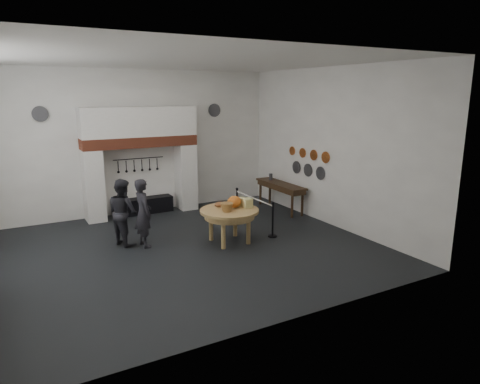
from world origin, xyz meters
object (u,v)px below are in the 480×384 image
visitor_far (123,212)px  side_table (281,184)px  visitor_near (143,213)px  barrier_post_near (273,221)px  iron_range (143,206)px  barrier_post_far (237,204)px  work_table (229,211)px

visitor_far → side_table: size_ratio=0.77×
visitor_near → barrier_post_near: 3.39m
iron_range → barrier_post_far: 3.08m
work_table → barrier_post_near: bearing=-8.5°
barrier_post_far → side_table: bearing=5.3°
visitor_far → barrier_post_near: visitor_far is taller
iron_range → barrier_post_near: 4.61m
iron_range → barrier_post_far: bearing=-38.9°
side_table → barrier_post_far: 1.77m
side_table → barrier_post_near: bearing=-128.4°
iron_range → side_table: side_table is taller
work_table → visitor_far: bearing=154.0°
barrier_post_near → side_table: bearing=51.6°
barrier_post_far → barrier_post_near: bearing=-90.0°
visitor_near → visitor_far: visitor_near is taller
work_table → barrier_post_far: (1.21, 1.82, -0.39)m
visitor_far → side_table: (5.33, 0.80, 0.02)m
side_table → iron_range: bearing=156.6°
visitor_near → barrier_post_far: visitor_near is taller
iron_range → visitor_far: visitor_far is taller
work_table → visitor_near: 2.16m
visitor_far → barrier_post_near: bearing=-129.9°
iron_range → visitor_near: visitor_near is taller
visitor_near → visitor_far: size_ratio=1.02×
barrier_post_near → barrier_post_far: 2.00m
iron_range → side_table: (4.10, -1.77, 0.62)m
visitor_far → barrier_post_near: 3.89m
work_table → barrier_post_far: size_ratio=1.68×
side_table → barrier_post_near: (-1.71, -2.16, -0.42)m
iron_range → work_table: work_table is taller
side_table → barrier_post_far: bearing=-174.7°
work_table → iron_range: bearing=107.5°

